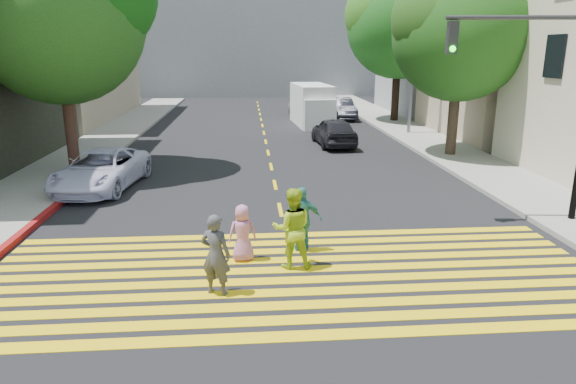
{
  "coord_description": "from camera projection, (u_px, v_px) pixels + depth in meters",
  "views": [
    {
      "loc": [
        -0.94,
        -8.95,
        4.75
      ],
      "look_at": [
        0.0,
        3.0,
        1.4
      ],
      "focal_mm": 32.0,
      "sensor_mm": 36.0,
      "label": 1
    }
  ],
  "objects": [
    {
      "name": "white_van",
      "position": [
        313.0,
        106.0,
        32.89
      ],
      "size": [
        2.4,
        5.56,
        2.56
      ],
      "rotation": [
        0.0,
        0.0,
        0.07
      ],
      "color": "white",
      "rests_on": "ground"
    },
    {
      "name": "backdrop_block",
      "position": [
        255.0,
        37.0,
        54.42
      ],
      "size": [
        30.0,
        8.0,
        12.0
      ],
      "primitive_type": "cube",
      "color": "gray",
      "rests_on": "ground"
    },
    {
      "name": "white_sedan",
      "position": [
        101.0,
        170.0,
        17.95
      ],
      "size": [
        2.86,
        5.11,
        1.35
      ],
      "primitive_type": "imported",
      "rotation": [
        0.0,
        0.0,
        -0.13
      ],
      "color": "silver",
      "rests_on": "ground"
    },
    {
      "name": "traffic_signal",
      "position": [
        550.0,
        85.0,
        13.48
      ],
      "size": [
        4.03,
        0.64,
        5.92
      ],
      "rotation": [
        0.0,
        0.0,
        -0.11
      ],
      "color": "black",
      "rests_on": "ground"
    },
    {
      "name": "ground",
      "position": [
        300.0,
        303.0,
        9.94
      ],
      "size": [
        120.0,
        120.0,
        0.0
      ],
      "primitive_type": "plane",
      "color": "black"
    },
    {
      "name": "tree_right_far",
      "position": [
        401.0,
        20.0,
        32.73
      ],
      "size": [
        8.17,
        7.72,
        9.72
      ],
      "rotation": [
        0.0,
        0.0,
        -0.17
      ],
      "color": "black",
      "rests_on": "ground"
    },
    {
      "name": "building_right_tan",
      "position": [
        539.0,
        44.0,
        27.98
      ],
      "size": [
        10.0,
        10.0,
        10.0
      ],
      "primitive_type": "cube",
      "color": "tan",
      "rests_on": "ground"
    },
    {
      "name": "sidewalk_left",
      "position": [
        120.0,
        131.0,
        30.4
      ],
      "size": [
        3.0,
        40.0,
        0.15
      ],
      "primitive_type": "cube",
      "color": "gray",
      "rests_on": "ground"
    },
    {
      "name": "tree_right_near",
      "position": [
        463.0,
        26.0,
        21.9
      ],
      "size": [
        6.51,
        5.96,
        8.44
      ],
      "rotation": [
        0.0,
        0.0,
        -0.03
      ],
      "color": "black",
      "rests_on": "ground"
    },
    {
      "name": "curb_red",
      "position": [
        48.0,
        213.0,
        15.16
      ],
      "size": [
        0.2,
        8.0,
        0.16
      ],
      "primitive_type": "cube",
      "color": "maroon",
      "rests_on": "ground"
    },
    {
      "name": "sidewalk_right",
      "position": [
        442.0,
        149.0,
        24.97
      ],
      "size": [
        3.0,
        60.0,
        0.15
      ],
      "primitive_type": "cube",
      "color": "gray",
      "rests_on": "ground"
    },
    {
      "name": "dark_car_near",
      "position": [
        334.0,
        131.0,
        25.96
      ],
      "size": [
        1.97,
        4.34,
        1.45
      ],
      "primitive_type": "imported",
      "rotation": [
        0.0,
        0.0,
        3.2
      ],
      "color": "black",
      "rests_on": "ground"
    },
    {
      "name": "silver_car",
      "position": [
        300.0,
        103.0,
        40.49
      ],
      "size": [
        2.31,
        4.51,
        1.25
      ],
      "primitive_type": "imported",
      "rotation": [
        0.0,
        0.0,
        3.01
      ],
      "color": "#A4A5A8",
      "rests_on": "ground"
    },
    {
      "name": "pedestrian_child",
      "position": [
        243.0,
        233.0,
        11.79
      ],
      "size": [
        0.71,
        0.52,
        1.34
      ],
      "primitive_type": "imported",
      "rotation": [
        0.0,
        0.0,
        3.29
      ],
      "color": "#BC6EA1",
      "rests_on": "ground"
    },
    {
      "name": "street_lamp",
      "position": [
        411.0,
        34.0,
        27.86
      ],
      "size": [
        2.19,
        0.51,
        9.69
      ],
      "rotation": [
        0.0,
        0.0,
        0.14
      ],
      "color": "slate",
      "rests_on": "ground"
    },
    {
      "name": "crosswalk",
      "position": [
        294.0,
        275.0,
        11.17
      ],
      "size": [
        13.4,
        5.3,
        0.01
      ],
      "color": "yellow",
      "rests_on": "ground"
    },
    {
      "name": "pedestrian_man",
      "position": [
        216.0,
        255.0,
        10.1
      ],
      "size": [
        0.72,
        0.6,
        1.68
      ],
      "primitive_type": "imported",
      "rotation": [
        0.0,
        0.0,
        2.77
      ],
      "color": "#424244",
      "rests_on": "ground"
    },
    {
      "name": "pedestrian_woman",
      "position": [
        292.0,
        228.0,
        11.35
      ],
      "size": [
        0.9,
        0.7,
        1.84
      ],
      "primitive_type": "imported",
      "rotation": [
        0.0,
        0.0,
        3.14
      ],
      "color": "#A2C620",
      "rests_on": "ground"
    },
    {
      "name": "tree_left",
      "position": [
        60.0,
        8.0,
        18.91
      ],
      "size": [
        7.84,
        7.45,
        9.21
      ],
      "rotation": [
        0.0,
        0.0,
        -0.19
      ],
      "color": "#432D22",
      "rests_on": "ground"
    },
    {
      "name": "building_right_grey",
      "position": [
        458.0,
        46.0,
        38.54
      ],
      "size": [
        10.0,
        10.0,
        10.0
      ],
      "primitive_type": "cube",
      "color": "gray",
      "rests_on": "ground"
    },
    {
      "name": "lane_line",
      "position": [
        263.0,
        129.0,
        31.55
      ],
      "size": [
        0.12,
        34.4,
        0.01
      ],
      "color": "yellow",
      "rests_on": "ground"
    },
    {
      "name": "dark_car_parked",
      "position": [
        340.0,
        108.0,
        35.94
      ],
      "size": [
        1.72,
        4.52,
        1.47
      ],
      "primitive_type": "imported",
      "rotation": [
        0.0,
        0.0,
        0.04
      ],
      "color": "black",
      "rests_on": "ground"
    },
    {
      "name": "pedestrian_extra",
      "position": [
        303.0,
        219.0,
        12.32
      ],
      "size": [
        0.96,
        0.44,
        1.6
      ],
      "primitive_type": "imported",
      "rotation": [
        0.0,
        0.0,
        3.09
      ],
      "color": "teal",
      "rests_on": "ground"
    },
    {
      "name": "building_left_tan",
      "position": [
        20.0,
        45.0,
        34.27
      ],
      "size": [
        12.0,
        16.0,
        10.0
      ],
      "primitive_type": "cube",
      "color": "tan",
      "rests_on": "ground"
    }
  ]
}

